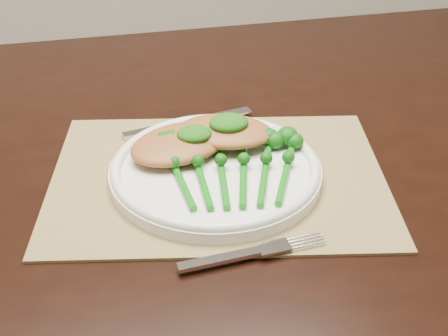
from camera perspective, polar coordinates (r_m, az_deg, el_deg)
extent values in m
cube|color=black|center=(0.93, -4.21, 1.34)|extent=(1.61, 0.93, 0.04)
cube|color=olive|center=(0.83, -0.54, -0.85)|extent=(0.49, 0.40, 0.00)
cylinder|color=white|center=(0.82, -0.78, -0.40)|extent=(0.28, 0.28, 0.02)
torus|color=white|center=(0.82, -0.79, 0.17)|extent=(0.27, 0.27, 0.01)
cube|color=silver|center=(0.93, -6.80, 3.38)|extent=(0.08, 0.03, 0.01)
cube|color=silver|center=(0.96, -1.04, 4.67)|extent=(0.13, 0.04, 0.00)
cube|color=silver|center=(0.69, -0.36, -8.34)|extent=(0.10, 0.02, 0.01)
ellipsoid|color=#9E5E2E|center=(0.84, -4.07, 2.26)|extent=(0.17, 0.15, 0.03)
ellipsoid|color=#9E5E2E|center=(0.86, 0.06, 3.39)|extent=(0.15, 0.13, 0.03)
ellipsoid|color=#104509|center=(0.83, -2.73, 3.14)|extent=(0.05, 0.04, 0.02)
ellipsoid|color=#104509|center=(0.85, 0.44, 4.16)|extent=(0.05, 0.05, 0.02)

